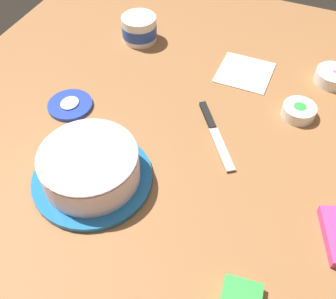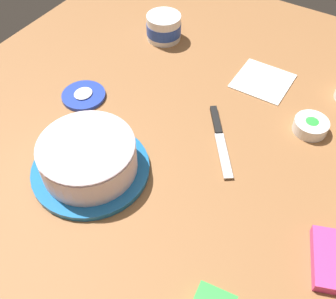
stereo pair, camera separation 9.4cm
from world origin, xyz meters
name	(u,v)px [view 1 (the left image)]	position (x,y,z in m)	size (l,w,h in m)	color
ground_plane	(206,148)	(0.00, 0.00, 0.00)	(1.54, 1.54, 0.00)	#936038
frosted_cake	(90,167)	(0.19, -0.21, 0.05)	(0.27, 0.27, 0.10)	#1E6BB2
frosting_tub	(139,28)	(-0.35, -0.35, 0.04)	(0.11, 0.11, 0.08)	white
frosting_tub_lid	(71,104)	(0.00, -0.38, 0.01)	(0.12, 0.12, 0.02)	#233DAD
spreading_knife	(213,128)	(-0.07, 0.00, 0.01)	(0.20, 0.15, 0.01)	silver
sprinkle_bowl_green	(299,111)	(-0.20, 0.18, 0.02)	(0.09, 0.09, 0.03)	white
sprinkle_bowl_rainbow	(333,76)	(-0.38, 0.24, 0.02)	(0.10, 0.10, 0.04)	white
paper_napkin	(245,72)	(-0.32, 0.01, 0.00)	(0.15, 0.15, 0.01)	white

